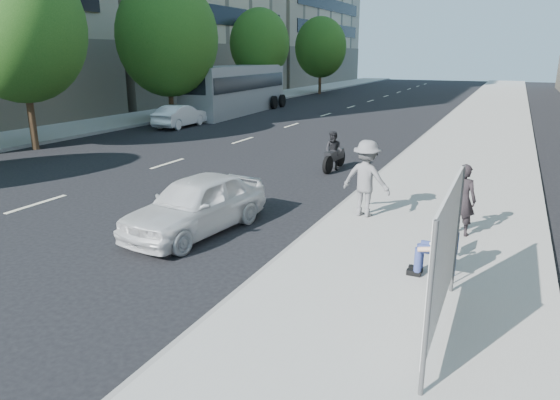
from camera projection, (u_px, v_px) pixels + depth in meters
The scene contains 15 objects.
ground at pixel (187, 271), 9.72m from camera, with size 160.00×160.00×0.00m, color black.
near_sidewalk at pixel (480, 136), 25.50m from camera, with size 5.00×120.00×0.15m, color #9C9992.
far_sidewalk at pixel (154, 116), 33.87m from camera, with size 4.50×120.00×0.15m, color #9C9992.
tree_far_b at pixel (19, 28), 20.77m from camera, with size 5.40×5.40×8.24m.
tree_far_c at pixel (167, 38), 29.51m from camera, with size 6.00×6.00×8.47m.
tree_far_d at pixel (260, 44), 40.00m from camera, with size 4.80×4.80×7.65m.
tree_far_e at pixel (321, 47), 52.22m from camera, with size 5.40×5.40×7.89m.
seated_protester at pixel (440, 239), 8.94m from camera, with size 0.83×1.12×1.31m.
jogger at pixel (366, 179), 12.35m from camera, with size 1.24×0.71×1.91m, color slate.
pedestrian_woman at pixel (463, 200), 11.08m from camera, with size 0.59×0.39×1.62m, color black.
protest_banner at pixel (445, 254), 6.92m from camera, with size 0.08×3.06×2.20m.
white_sedan_near at pixel (196, 204), 11.71m from camera, with size 1.61×4.01×1.36m, color silver.
white_sedan_mid at pixel (180, 116), 28.91m from camera, with size 1.35×3.88×1.28m, color white.
motorcycle at pixel (334, 153), 18.03m from camera, with size 0.74×2.05×1.42m.
bus at pixel (237, 90), 35.71m from camera, with size 3.38×12.20×3.30m.
Camera 1 is at (5.41, -7.34, 4.06)m, focal length 32.00 mm.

